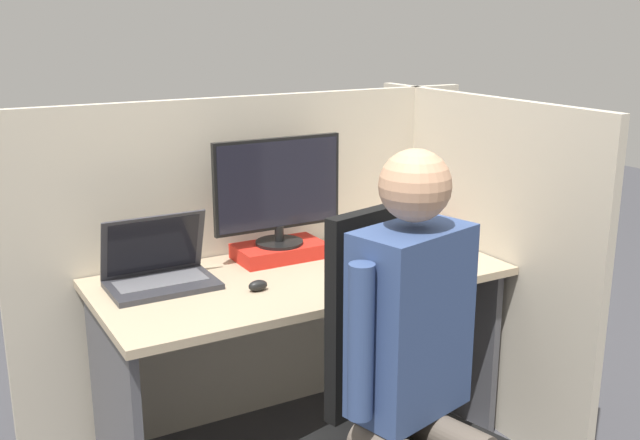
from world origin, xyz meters
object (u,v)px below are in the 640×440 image
(laptop, at_px, (160,272))
(carrot_toy, at_px, (403,272))
(paper_box, at_px, (279,251))
(office_chair, at_px, (393,395))
(stapler, at_px, (423,235))
(monitor, at_px, (278,189))
(person, at_px, (416,350))

(laptop, xyz_separation_m, carrot_toy, (0.80, -0.36, -0.03))
(paper_box, bearing_deg, office_chair, -92.11)
(paper_box, height_order, stapler, paper_box)
(monitor, distance_m, office_chair, 0.97)
(office_chair, bearing_deg, monitor, 87.90)
(paper_box, bearing_deg, carrot_toy, -56.25)
(carrot_toy, bearing_deg, paper_box, 123.75)
(stapler, distance_m, office_chair, 1.03)
(monitor, xyz_separation_m, office_chair, (-0.03, -0.84, -0.48))
(paper_box, xyz_separation_m, laptop, (-0.51, -0.07, 0.02))
(monitor, bearing_deg, office_chair, -92.10)
(person, bearing_deg, laptop, 115.42)
(laptop, height_order, stapler, laptop)
(stapler, xyz_separation_m, person, (-0.71, -0.91, -0.00))
(monitor, bearing_deg, laptop, -171.40)
(monitor, height_order, stapler, monitor)
(carrot_toy, relative_size, person, 0.09)
(stapler, height_order, carrot_toy, stapler)
(monitor, relative_size, stapler, 3.37)
(monitor, xyz_separation_m, stapler, (0.64, -0.09, -0.25))
(stapler, distance_m, carrot_toy, 0.49)
(stapler, bearing_deg, paper_box, 171.90)
(carrot_toy, distance_m, person, 0.67)
(office_chair, bearing_deg, stapler, 48.30)
(paper_box, relative_size, stapler, 2.20)
(stapler, height_order, person, person)
(paper_box, bearing_deg, monitor, 90.00)
(office_chair, height_order, person, person)
(office_chair, bearing_deg, person, -104.28)
(laptop, relative_size, stapler, 2.36)
(person, bearing_deg, monitor, 85.92)
(paper_box, relative_size, office_chair, 0.32)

